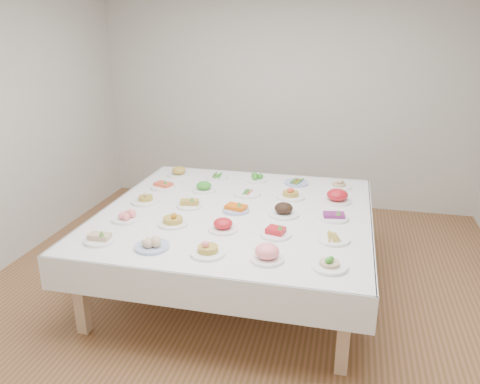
% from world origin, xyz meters
% --- Properties ---
extents(room_envelope, '(5.02, 5.02, 2.81)m').
position_xyz_m(room_envelope, '(0.00, 0.00, 1.83)').
color(room_envelope, '#915C3C').
rests_on(room_envelope, ground).
extents(display_table, '(2.42, 2.42, 0.75)m').
position_xyz_m(display_table, '(-0.11, 0.16, 0.69)').
color(display_table, white).
rests_on(display_table, ground).
extents(dish_0, '(0.24, 0.24, 0.11)m').
position_xyz_m(dish_0, '(-0.99, -0.72, 0.80)').
color(dish_0, white).
rests_on(dish_0, display_table).
extents(dish_1, '(0.26, 0.26, 0.12)m').
position_xyz_m(dish_1, '(-0.55, -0.73, 0.80)').
color(dish_1, '#4C66B2').
rests_on(dish_1, display_table).
extents(dish_2, '(0.26, 0.26, 0.15)m').
position_xyz_m(dish_2, '(-0.11, -0.73, 0.82)').
color(dish_2, white).
rests_on(dish_2, display_table).
extents(dish_3, '(0.30, 0.30, 0.16)m').
position_xyz_m(dish_3, '(0.33, -0.72, 0.83)').
color(dish_3, white).
rests_on(dish_3, display_table).
extents(dish_4, '(0.25, 0.25, 0.13)m').
position_xyz_m(dish_4, '(0.78, -0.73, 0.81)').
color(dish_4, white).
rests_on(dish_4, display_table).
extents(dish_5, '(0.24, 0.24, 0.11)m').
position_xyz_m(dish_5, '(-0.98, -0.27, 0.80)').
color(dish_5, white).
rests_on(dish_5, display_table).
extents(dish_6, '(0.25, 0.25, 0.14)m').
position_xyz_m(dish_6, '(-0.56, -0.27, 0.81)').
color(dish_6, white).
rests_on(dish_6, display_table).
extents(dish_7, '(0.24, 0.24, 0.13)m').
position_xyz_m(dish_7, '(-0.11, -0.29, 0.81)').
color(dish_7, white).
rests_on(dish_7, display_table).
extents(dish_8, '(0.25, 0.25, 0.11)m').
position_xyz_m(dish_8, '(0.33, -0.29, 0.80)').
color(dish_8, white).
rests_on(dish_8, display_table).
extents(dish_9, '(0.26, 0.26, 0.06)m').
position_xyz_m(dish_9, '(0.78, -0.27, 0.77)').
color(dish_9, white).
rests_on(dish_9, display_table).
extents(dish_10, '(0.27, 0.27, 0.15)m').
position_xyz_m(dish_10, '(-1.00, 0.17, 0.82)').
color(dish_10, white).
rests_on(dish_10, display_table).
extents(dish_11, '(0.24, 0.24, 0.11)m').
position_xyz_m(dish_11, '(-0.56, 0.16, 0.79)').
color(dish_11, white).
rests_on(dish_11, display_table).
extents(dish_12, '(0.24, 0.24, 0.11)m').
position_xyz_m(dish_12, '(-0.11, 0.15, 0.80)').
color(dish_12, '#4C66B2').
rests_on(dish_12, display_table).
extents(dish_13, '(0.27, 0.27, 0.15)m').
position_xyz_m(dish_13, '(0.33, 0.16, 0.82)').
color(dish_13, white).
rests_on(dish_13, display_table).
extents(dish_14, '(0.25, 0.25, 0.12)m').
position_xyz_m(dish_14, '(0.77, 0.17, 0.80)').
color(dish_14, white).
rests_on(dish_14, display_table).
extents(dish_15, '(0.26, 0.26, 0.12)m').
position_xyz_m(dish_15, '(-1.00, 0.61, 0.80)').
color(dish_15, white).
rests_on(dish_15, display_table).
extents(dish_16, '(0.24, 0.24, 0.12)m').
position_xyz_m(dish_16, '(-0.56, 0.61, 0.81)').
color(dish_16, white).
rests_on(dish_16, display_table).
extents(dish_17, '(0.27, 0.27, 0.05)m').
position_xyz_m(dish_17, '(-0.11, 0.60, 0.77)').
color(dish_17, white).
rests_on(dish_17, display_table).
extents(dish_18, '(0.27, 0.27, 0.16)m').
position_xyz_m(dish_18, '(0.33, 0.61, 0.83)').
color(dish_18, white).
rests_on(dish_18, display_table).
extents(dish_19, '(0.30, 0.30, 0.16)m').
position_xyz_m(dish_19, '(0.78, 0.60, 0.83)').
color(dish_19, white).
rests_on(dish_19, display_table).
extents(dish_20, '(0.25, 0.25, 0.14)m').
position_xyz_m(dish_20, '(-0.99, 1.04, 0.82)').
color(dish_20, white).
rests_on(dish_20, display_table).
extents(dish_21, '(0.24, 0.24, 0.06)m').
position_xyz_m(dish_21, '(-0.55, 1.05, 0.77)').
color(dish_21, white).
rests_on(dish_21, display_table).
extents(dish_22, '(0.23, 0.23, 0.10)m').
position_xyz_m(dish_22, '(-0.11, 1.06, 0.80)').
color(dish_22, white).
rests_on(dish_22, display_table).
extents(dish_23, '(0.25, 0.25, 0.06)m').
position_xyz_m(dish_23, '(0.33, 1.05, 0.78)').
color(dish_23, '#4C66B2').
rests_on(dish_23, display_table).
extents(dish_24, '(0.25, 0.25, 0.13)m').
position_xyz_m(dish_24, '(0.78, 1.04, 0.81)').
color(dish_24, white).
rests_on(dish_24, display_table).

